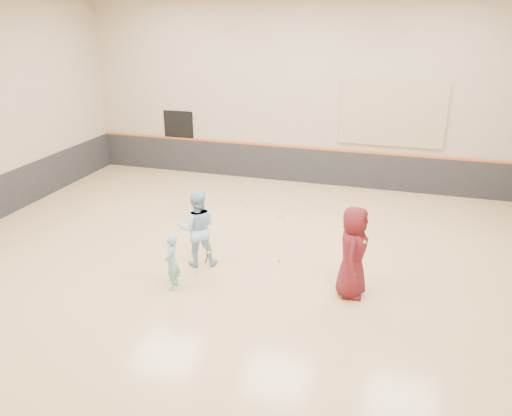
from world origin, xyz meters
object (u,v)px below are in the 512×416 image
(young_man, at_px, (353,252))
(spare_racket, at_px, (280,217))
(instructor, at_px, (197,228))
(girl, at_px, (172,262))

(young_man, distance_m, spare_racket, 4.29)
(instructor, distance_m, young_man, 3.53)
(girl, height_order, spare_racket, girl)
(girl, relative_size, spare_racket, 1.93)
(girl, xyz_separation_m, young_man, (3.60, 0.82, 0.35))
(girl, bearing_deg, young_man, 94.81)
(instructor, height_order, spare_racket, instructor)
(instructor, bearing_deg, young_man, 151.64)
(young_man, bearing_deg, girl, 103.28)
(instructor, xyz_separation_m, young_man, (3.52, -0.34, 0.07))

